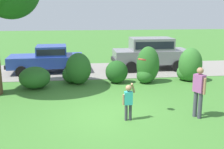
{
  "coord_description": "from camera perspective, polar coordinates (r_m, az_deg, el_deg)",
  "views": [
    {
      "loc": [
        -0.94,
        -9.03,
        3.6
      ],
      "look_at": [
        0.3,
        1.45,
        1.1
      ],
      "focal_mm": 44.35,
      "sensor_mm": 36.0,
      "label": 1
    }
  ],
  "objects": [
    {
      "name": "child_thrower",
      "position": [
        9.09,
        3.4,
        -5.19
      ],
      "size": [
        0.45,
        0.27,
        1.29
      ],
      "color": "#383842",
      "rests_on": "ground"
    },
    {
      "name": "shrub_centre_left",
      "position": [
        13.69,
        -7.24,
        0.95
      ],
      "size": [
        1.43,
        1.38,
        1.54
      ],
      "color": "#286023",
      "rests_on": "ground"
    },
    {
      "name": "driveway_strip",
      "position": [
        16.64,
        -3.37,
        0.85
      ],
      "size": [
        28.0,
        4.4,
        0.02
      ],
      "primitive_type": "cube",
      "color": "gray",
      "rests_on": "ground"
    },
    {
      "name": "shrub_near_tree",
      "position": [
        13.31,
        -15.63,
        -0.62
      ],
      "size": [
        1.43,
        1.44,
        1.01
      ],
      "color": "#286023",
      "rests_on": "ground"
    },
    {
      "name": "parked_sedan",
      "position": [
        16.46,
        -13.06,
        3.35
      ],
      "size": [
        4.5,
        2.28,
        1.56
      ],
      "color": "#28429E",
      "rests_on": "ground"
    },
    {
      "name": "parked_suv",
      "position": [
        17.02,
        8.02,
        4.67
      ],
      "size": [
        4.72,
        2.13,
        1.92
      ],
      "color": "gray",
      "rests_on": "ground"
    },
    {
      "name": "shrub_far_end",
      "position": [
        14.61,
        15.62,
        1.59
      ],
      "size": [
        1.2,
        1.17,
        1.72
      ],
      "color": "#33702B",
      "rests_on": "ground"
    },
    {
      "name": "ground_plane",
      "position": [
        9.77,
        -0.78,
        -8.3
      ],
      "size": [
        80.0,
        80.0,
        0.0
      ],
      "primitive_type": "plane",
      "color": "#3D752D"
    },
    {
      "name": "shrub_centre",
      "position": [
        13.7,
        0.96,
        0.55
      ],
      "size": [
        1.11,
        0.89,
        1.14
      ],
      "color": "#1E511C",
      "rests_on": "ground"
    },
    {
      "name": "frisbee",
      "position": [
        9.38,
        6.24,
        3.07
      ],
      "size": [
        0.29,
        0.28,
        0.15
      ],
      "color": "red"
    },
    {
      "name": "adult_onlooker",
      "position": [
        9.68,
        17.46,
        -3.0
      ],
      "size": [
        0.36,
        0.48,
        1.74
      ],
      "color": "#3F3F4C",
      "rests_on": "ground"
    },
    {
      "name": "shrub_centre_right",
      "position": [
        13.85,
        7.28,
        1.54
      ],
      "size": [
        1.15,
        0.98,
        1.82
      ],
      "color": "#286023",
      "rests_on": "ground"
    }
  ]
}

